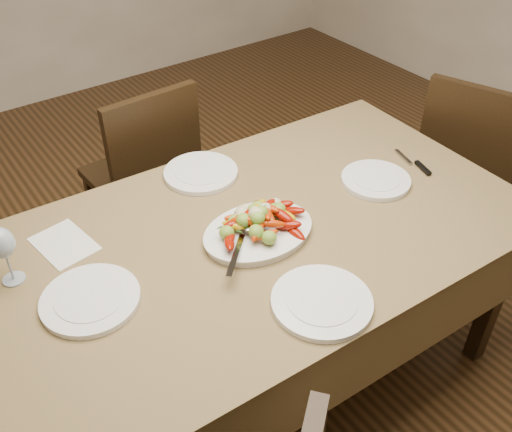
{
  "coord_description": "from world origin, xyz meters",
  "views": [
    {
      "loc": [
        -1.09,
        -1.06,
        1.95
      ],
      "look_at": [
        -0.25,
        0.1,
        0.82
      ],
      "focal_mm": 40.0,
      "sensor_mm": 36.0,
      "label": 1
    }
  ],
  "objects": [
    {
      "name": "chair_far",
      "position": [
        -0.24,
        1.01,
        0.47
      ],
      "size": [
        0.44,
        0.44,
        0.95
      ],
      "primitive_type": null,
      "rotation": [
        0.0,
        0.0,
        3.19
      ],
      "color": "black",
      "rests_on": "ground"
    },
    {
      "name": "plate_left",
      "position": [
        -0.81,
        0.11,
        0.77
      ],
      "size": [
        0.28,
        0.28,
        0.02
      ],
      "primitive_type": "cylinder",
      "color": "white",
      "rests_on": "dining_table"
    },
    {
      "name": "dining_table",
      "position": [
        -0.25,
        0.1,
        0.38
      ],
      "size": [
        1.88,
        1.12,
        0.76
      ],
      "primitive_type": "cube",
      "rotation": [
        0.0,
        0.0,
        -0.04
      ],
      "color": "brown",
      "rests_on": "ground"
    },
    {
      "name": "plate_far",
      "position": [
        -0.22,
        0.48,
        0.77
      ],
      "size": [
        0.27,
        0.27,
        0.02
      ],
      "primitive_type": "cylinder",
      "color": "white",
      "rests_on": "dining_table"
    },
    {
      "name": "menu_card",
      "position": [
        -0.78,
        0.4,
        0.76
      ],
      "size": [
        0.18,
        0.23,
        0.0
      ],
      "primitive_type": "cube",
      "rotation": [
        0.0,
        0.0,
        0.15
      ],
      "color": "silver",
      "rests_on": "dining_table"
    },
    {
      "name": "table_knife",
      "position": [
        0.47,
        0.06,
        0.76
      ],
      "size": [
        0.07,
        0.2,
        0.01
      ],
      "primitive_type": null,
      "rotation": [
        0.0,
        0.0,
        -0.28
      ],
      "color": "#9EA0A8",
      "rests_on": "dining_table"
    },
    {
      "name": "plate_right",
      "position": [
        0.27,
        0.07,
        0.77
      ],
      "size": [
        0.25,
        0.25,
        0.02
      ],
      "primitive_type": "cylinder",
      "color": "white",
      "rests_on": "dining_table"
    },
    {
      "name": "roasted_vegetables",
      "position": [
        -0.26,
        0.07,
        0.83
      ],
      "size": [
        0.3,
        0.21,
        0.09
      ],
      "primitive_type": null,
      "rotation": [
        0.0,
        0.0,
        -0.04
      ],
      "color": "#7B0D02",
      "rests_on": "serving_platter"
    },
    {
      "name": "floor",
      "position": [
        0.0,
        0.0,
        0.0
      ],
      "size": [
        6.0,
        6.0,
        0.0
      ],
      "primitive_type": "plane",
      "color": "#3C2612",
      "rests_on": "ground"
    },
    {
      "name": "serving_spoon",
      "position": [
        -0.32,
        0.03,
        0.81
      ],
      "size": [
        0.24,
        0.24,
        0.03
      ],
      "primitive_type": null,
      "rotation": [
        0.0,
        0.0,
        -0.79
      ],
      "color": "#9EA0A8",
      "rests_on": "serving_platter"
    },
    {
      "name": "serving_platter",
      "position": [
        -0.26,
        0.07,
        0.77
      ],
      "size": [
        0.37,
        0.28,
        0.02
      ],
      "primitive_type": "ellipsoid",
      "rotation": [
        0.0,
        0.0,
        -0.04
      ],
      "color": "white",
      "rests_on": "dining_table"
    },
    {
      "name": "wine_glass",
      "position": [
        -0.96,
        0.33,
        0.86
      ],
      "size": [
        0.08,
        0.08,
        0.2
      ],
      "primitive_type": null,
      "color": "#8C99A5",
      "rests_on": "dining_table"
    },
    {
      "name": "chair_right",
      "position": [
        1.05,
        0.16,
        0.47
      ],
      "size": [
        0.53,
        0.53,
        0.95
      ],
      "primitive_type": null,
      "rotation": [
        0.0,
        0.0,
        1.9
      ],
      "color": "black",
      "rests_on": "ground"
    },
    {
      "name": "plate_near",
      "position": [
        -0.29,
        -0.27,
        0.77
      ],
      "size": [
        0.29,
        0.29,
        0.02
      ],
      "primitive_type": "cylinder",
      "color": "white",
      "rests_on": "dining_table"
    }
  ]
}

